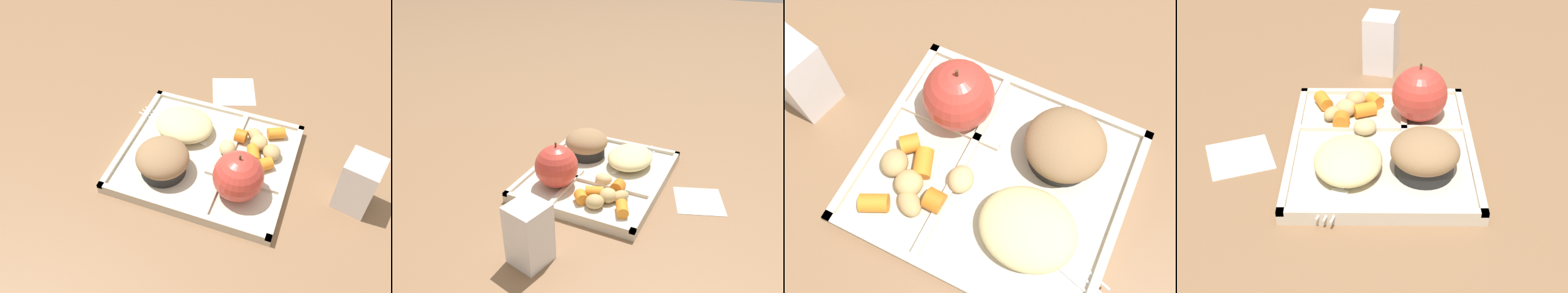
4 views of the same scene
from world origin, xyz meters
TOP-DOWN VIEW (x-y plane):
  - ground at (0.00, 0.00)m, footprint 6.00×6.00m
  - lunch_tray at (-0.00, 0.00)m, footprint 0.31×0.27m
  - green_apple at (-0.08, 0.06)m, footprint 0.09×0.09m
  - bran_muffin at (0.06, 0.06)m, footprint 0.10×0.10m
  - carrot_slice_back at (-0.08, -0.03)m, footprint 0.03×0.04m
  - carrot_slice_diagonal at (-0.11, -0.01)m, footprint 0.03×0.03m
  - carrot_slice_edge at (-0.05, -0.06)m, footprint 0.02×0.03m
  - carrot_slice_center at (-0.11, -0.09)m, footprint 0.04×0.03m
  - potato_chunk_large at (-0.08, -0.06)m, footprint 0.04×0.04m
  - potato_chunk_golden at (-0.11, -0.04)m, footprint 0.04×0.04m
  - potato_chunk_browned at (-0.07, -0.08)m, footprint 0.04×0.04m
  - potato_chunk_small at (-0.03, -0.02)m, footprint 0.04×0.04m
  - egg_noodle_pile at (0.06, -0.05)m, footprint 0.11×0.09m
  - meatball_center at (0.07, -0.02)m, footprint 0.03×0.03m
  - meatball_back at (0.07, -0.07)m, footprint 0.03×0.03m
  - plastic_fork at (0.10, -0.05)m, footprint 0.16×0.06m
  - milk_carton at (-0.26, -0.00)m, footprint 0.07×0.07m
  - paper_napkin at (0.01, -0.21)m, footprint 0.12×0.12m

SIDE VIEW (x-z plane):
  - ground at x=0.00m, z-range 0.00..0.00m
  - paper_napkin at x=0.01m, z-range 0.00..0.00m
  - lunch_tray at x=0.00m, z-range 0.00..0.02m
  - plastic_fork at x=0.10m, z-range 0.01..0.02m
  - potato_chunk_browned at x=-0.07m, z-range 0.01..0.03m
  - carrot_slice_center at x=-0.11m, z-range 0.01..0.04m
  - carrot_slice_back at x=-0.08m, z-range 0.01..0.04m
  - carrot_slice_diagonal at x=-0.11m, z-range 0.01..0.04m
  - potato_chunk_small at x=-0.03m, z-range 0.01..0.04m
  - potato_chunk_golden at x=-0.11m, z-range 0.01..0.04m
  - carrot_slice_edge at x=-0.05m, z-range 0.01..0.04m
  - potato_chunk_large at x=-0.08m, z-range 0.01..0.04m
  - meatball_center at x=0.07m, z-range 0.01..0.04m
  - meatball_back at x=0.07m, z-range 0.01..0.04m
  - egg_noodle_pile at x=0.06m, z-range 0.01..0.05m
  - bran_muffin at x=0.06m, z-range 0.01..0.07m
  - milk_carton at x=-0.26m, z-range 0.00..0.11m
  - green_apple at x=-0.08m, z-range 0.01..0.11m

